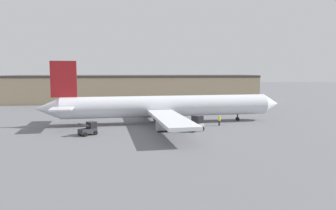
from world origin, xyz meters
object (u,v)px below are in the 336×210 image
(airplane, at_px, (162,107))
(baggage_tug, at_px, (195,124))
(ground_crew_worker, at_px, (219,120))
(belt_loader_truck, at_px, (89,129))

(airplane, distance_m, baggage_tug, 9.46)
(airplane, xyz_separation_m, baggage_tug, (4.44, -8.12, -1.96))
(airplane, bearing_deg, ground_crew_worker, -27.45)
(baggage_tug, relative_size, belt_loader_truck, 1.13)
(ground_crew_worker, distance_m, baggage_tug, 6.58)
(ground_crew_worker, bearing_deg, baggage_tug, 2.80)
(baggage_tug, bearing_deg, airplane, 87.37)
(airplane, bearing_deg, baggage_tug, -66.18)
(ground_crew_worker, distance_m, belt_loader_truck, 22.32)
(baggage_tug, xyz_separation_m, belt_loader_truck, (-16.44, -1.66, -0.16))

